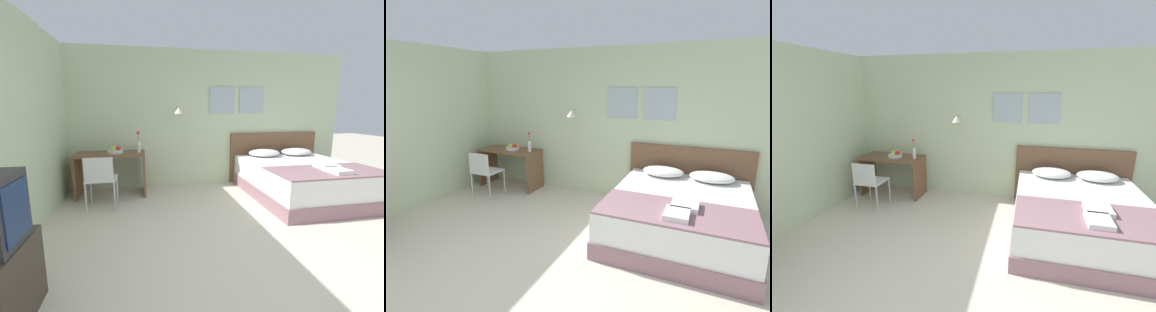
# 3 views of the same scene
# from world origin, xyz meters

# --- Properties ---
(wall_back) EXTENTS (5.96, 0.31, 2.65)m
(wall_back) POSITION_xyz_m (0.01, 3.02, 1.33)
(wall_back) COLOR beige
(wall_back) RESTS_ON ground_plane
(bed) EXTENTS (1.80, 2.10, 0.59)m
(bed) POSITION_xyz_m (1.51, 1.88, 0.29)
(bed) COLOR gray
(bed) RESTS_ON ground_plane
(headboard) EXTENTS (1.92, 0.06, 1.03)m
(headboard) POSITION_xyz_m (1.51, 2.96, 0.52)
(headboard) COLOR brown
(headboard) RESTS_ON ground_plane
(pillow_left) EXTENTS (0.63, 0.44, 0.14)m
(pillow_left) POSITION_xyz_m (1.15, 2.66, 0.66)
(pillow_left) COLOR white
(pillow_left) RESTS_ON bed
(pillow_right) EXTENTS (0.63, 0.44, 0.14)m
(pillow_right) POSITION_xyz_m (1.87, 2.66, 0.66)
(pillow_right) COLOR white
(pillow_right) RESTS_ON bed
(throw_blanket) EXTENTS (1.75, 0.84, 0.02)m
(throw_blanket) POSITION_xyz_m (1.51, 1.27, 0.60)
(throw_blanket) COLOR gray
(throw_blanket) RESTS_ON bed
(folded_towel_near_foot) EXTENTS (0.30, 0.32, 0.06)m
(folded_towel_near_foot) POSITION_xyz_m (1.60, 1.42, 0.64)
(folded_towel_near_foot) COLOR white
(folded_towel_near_foot) RESTS_ON throw_blanket
(folded_towel_mid_bed) EXTENTS (0.26, 0.33, 0.06)m
(folded_towel_mid_bed) POSITION_xyz_m (1.55, 1.13, 0.64)
(folded_towel_mid_bed) COLOR white
(folded_towel_mid_bed) RESTS_ON throw_blanket
(desk) EXTENTS (1.18, 0.59, 0.77)m
(desk) POSITION_xyz_m (-1.80, 2.60, 0.53)
(desk) COLOR brown
(desk) RESTS_ON ground_plane
(desk_chair) EXTENTS (0.45, 0.45, 0.83)m
(desk_chair) POSITION_xyz_m (-1.89, 1.95, 0.50)
(desk_chair) COLOR white
(desk_chair) RESTS_ON ground_plane
(fruit_bowl) EXTENTS (0.27, 0.27, 0.12)m
(fruit_bowl) POSITION_xyz_m (-1.71, 2.59, 0.81)
(fruit_bowl) COLOR silver
(fruit_bowl) RESTS_ON desk
(flower_vase) EXTENTS (0.06, 0.06, 0.38)m
(flower_vase) POSITION_xyz_m (-1.31, 2.57, 0.92)
(flower_vase) COLOR silver
(flower_vase) RESTS_ON desk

